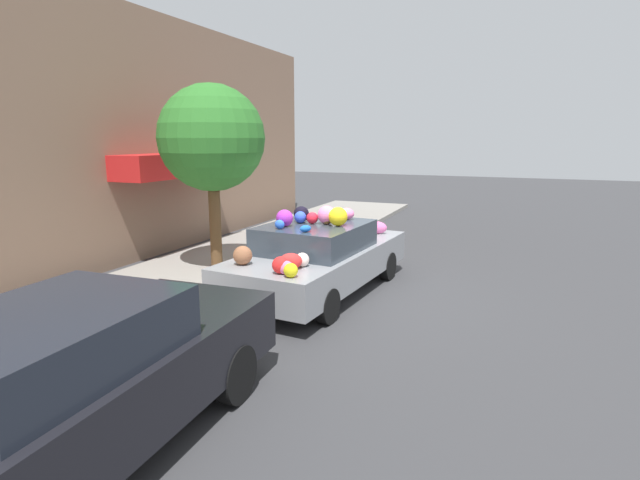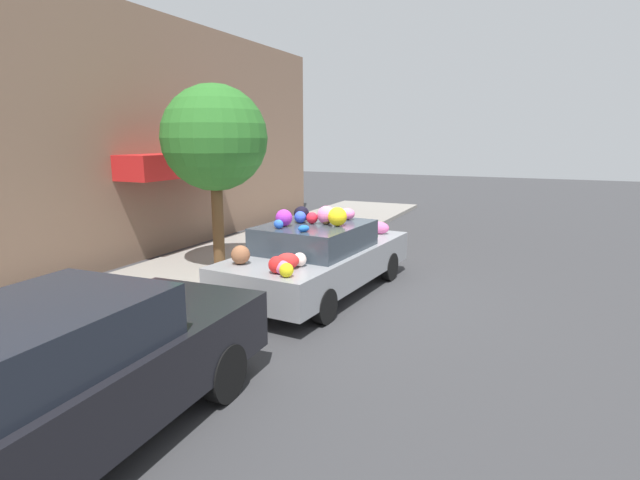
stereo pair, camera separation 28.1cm
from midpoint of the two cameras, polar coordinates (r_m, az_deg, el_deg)
The scene contains 7 objects.
ground_plane at distance 9.32m, azimuth 0.98°, elevation -5.97°, with size 60.00×60.00×0.00m, color #38383A.
sidewalk_curb at distance 10.62m, azimuth -12.53°, elevation -3.69°, with size 24.00×3.20×0.12m.
building_facade at distance 11.79m, azimuth -21.69°, elevation 10.74°, with size 18.00×1.20×5.67m.
street_tree at distance 10.49m, azimuth -11.20°, elevation 11.28°, with size 2.15×2.15×3.76m.
fire_hydrant at distance 12.24m, azimuth -1.03°, elevation 0.57°, with size 0.20×0.20×0.70m.
art_car at distance 9.09m, azimuth 0.76°, elevation -1.81°, with size 4.53×2.15×1.64m.
parked_car_plain at distance 4.93m, azimuth -26.50°, elevation -14.25°, with size 4.58×1.86×1.49m.
Camera 2 is at (-8.09, -3.66, 2.82)m, focal length 28.00 mm.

